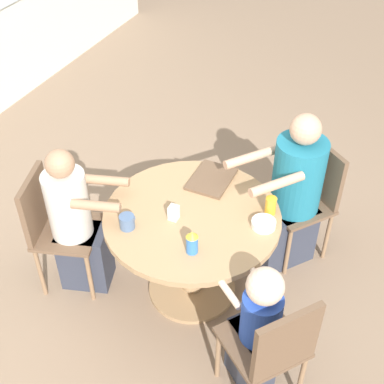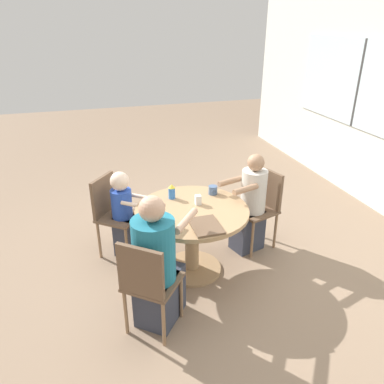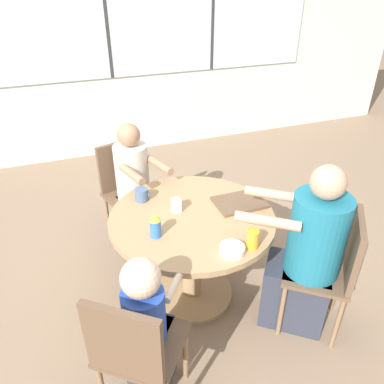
{
  "view_description": "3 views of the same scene",
  "coord_description": "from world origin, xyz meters",
  "px_view_note": "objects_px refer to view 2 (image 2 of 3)",
  "views": [
    {
      "loc": [
        -2.2,
        -1.0,
        2.93
      ],
      "look_at": [
        0.0,
        0.0,
        0.89
      ],
      "focal_mm": 50.0,
      "sensor_mm": 36.0,
      "label": 1
    },
    {
      "loc": [
        3.05,
        -0.89,
        2.37
      ],
      "look_at": [
        0.0,
        0.0,
        0.89
      ],
      "focal_mm": 35.0,
      "sensor_mm": 36.0,
      "label": 2
    },
    {
      "loc": [
        -0.72,
        -1.91,
        2.1
      ],
      "look_at": [
        0.0,
        0.0,
        0.89
      ],
      "focal_mm": 35.0,
      "sensor_mm": 36.0,
      "label": 3
    }
  ],
  "objects_px": {
    "person_woman_green_shirt": "(250,207)",
    "person_toddler": "(125,217)",
    "juice_glass": "(152,220)",
    "chair_for_woman_green_shirt": "(262,202)",
    "coffee_mug": "(213,190)",
    "chair_for_man_blue_shirt": "(147,280)",
    "chair_for_toddler": "(112,209)",
    "bowl_white_shallow": "(149,217)",
    "person_man_blue_shirt": "(157,268)",
    "sippy_cup": "(172,191)",
    "milk_carton_small": "(198,200)"
  },
  "relations": [
    {
      "from": "person_toddler",
      "to": "coffee_mug",
      "type": "bearing_deg",
      "value": 114.99
    },
    {
      "from": "chair_for_toddler",
      "to": "bowl_white_shallow",
      "type": "bearing_deg",
      "value": 62.32
    },
    {
      "from": "chair_for_woman_green_shirt",
      "to": "juice_glass",
      "type": "height_order",
      "value": "chair_for_woman_green_shirt"
    },
    {
      "from": "chair_for_woman_green_shirt",
      "to": "person_toddler",
      "type": "height_order",
      "value": "person_toddler"
    },
    {
      "from": "person_man_blue_shirt",
      "to": "person_toddler",
      "type": "height_order",
      "value": "person_man_blue_shirt"
    },
    {
      "from": "bowl_white_shallow",
      "to": "coffee_mug",
      "type": "bearing_deg",
      "value": 114.98
    },
    {
      "from": "person_woman_green_shirt",
      "to": "sippy_cup",
      "type": "height_order",
      "value": "person_woman_green_shirt"
    },
    {
      "from": "milk_carton_small",
      "to": "bowl_white_shallow",
      "type": "height_order",
      "value": "milk_carton_small"
    },
    {
      "from": "person_woman_green_shirt",
      "to": "juice_glass",
      "type": "bearing_deg",
      "value": 93.54
    },
    {
      "from": "chair_for_man_blue_shirt",
      "to": "sippy_cup",
      "type": "xyz_separation_m",
      "value": [
        -1.0,
        0.44,
        0.25
      ]
    },
    {
      "from": "sippy_cup",
      "to": "milk_carton_small",
      "type": "bearing_deg",
      "value": 46.56
    },
    {
      "from": "person_woman_green_shirt",
      "to": "person_toddler",
      "type": "xyz_separation_m",
      "value": [
        -0.25,
        -1.33,
        -0.04
      ]
    },
    {
      "from": "juice_glass",
      "to": "bowl_white_shallow",
      "type": "height_order",
      "value": "juice_glass"
    },
    {
      "from": "coffee_mug",
      "to": "sippy_cup",
      "type": "relative_size",
      "value": 0.63
    },
    {
      "from": "juice_glass",
      "to": "person_toddler",
      "type": "bearing_deg",
      "value": -165.95
    },
    {
      "from": "chair_for_man_blue_shirt",
      "to": "person_woman_green_shirt",
      "type": "height_order",
      "value": "person_woman_green_shirt"
    },
    {
      "from": "person_woman_green_shirt",
      "to": "coffee_mug",
      "type": "bearing_deg",
      "value": 67.76
    },
    {
      "from": "chair_for_woman_green_shirt",
      "to": "chair_for_toddler",
      "type": "xyz_separation_m",
      "value": [
        -0.3,
        -1.61,
        0.0
      ]
    },
    {
      "from": "person_toddler",
      "to": "milk_carton_small",
      "type": "distance_m",
      "value": 0.84
    },
    {
      "from": "chair_for_woman_green_shirt",
      "to": "chair_for_toddler",
      "type": "bearing_deg",
      "value": 62.38
    },
    {
      "from": "person_man_blue_shirt",
      "to": "sippy_cup",
      "type": "xyz_separation_m",
      "value": [
        -0.87,
        0.34,
        0.25
      ]
    },
    {
      "from": "chair_for_man_blue_shirt",
      "to": "person_woman_green_shirt",
      "type": "xyz_separation_m",
      "value": [
        -0.94,
        1.3,
        -0.02
      ]
    },
    {
      "from": "person_toddler",
      "to": "milk_carton_small",
      "type": "xyz_separation_m",
      "value": [
        0.39,
        0.69,
        0.29
      ]
    },
    {
      "from": "person_man_blue_shirt",
      "to": "chair_for_man_blue_shirt",
      "type": "bearing_deg",
      "value": -90.0
    },
    {
      "from": "bowl_white_shallow",
      "to": "chair_for_toddler",
      "type": "bearing_deg",
      "value": -155.85
    },
    {
      "from": "bowl_white_shallow",
      "to": "chair_for_man_blue_shirt",
      "type": "bearing_deg",
      "value": -12.46
    },
    {
      "from": "person_toddler",
      "to": "chair_for_man_blue_shirt",
      "type": "bearing_deg",
      "value": 39.51
    },
    {
      "from": "person_toddler",
      "to": "juice_glass",
      "type": "relative_size",
      "value": 8.25
    },
    {
      "from": "coffee_mug",
      "to": "sippy_cup",
      "type": "xyz_separation_m",
      "value": [
        -0.02,
        -0.43,
        0.03
      ]
    },
    {
      "from": "person_woman_green_shirt",
      "to": "chair_for_toddler",
      "type": "bearing_deg",
      "value": 59.48
    },
    {
      "from": "person_man_blue_shirt",
      "to": "chair_for_toddler",
      "type": "bearing_deg",
      "value": 140.91
    },
    {
      "from": "person_toddler",
      "to": "coffee_mug",
      "type": "distance_m",
      "value": 0.97
    },
    {
      "from": "chair_for_woman_green_shirt",
      "to": "person_toddler",
      "type": "distance_m",
      "value": 1.5
    },
    {
      "from": "coffee_mug",
      "to": "bowl_white_shallow",
      "type": "height_order",
      "value": "coffee_mug"
    },
    {
      "from": "person_man_blue_shirt",
      "to": "coffee_mug",
      "type": "xyz_separation_m",
      "value": [
        -0.85,
        0.77,
        0.22
      ]
    },
    {
      "from": "chair_for_man_blue_shirt",
      "to": "milk_carton_small",
      "type": "bearing_deg",
      "value": 89.09
    },
    {
      "from": "juice_glass",
      "to": "chair_for_toddler",
      "type": "bearing_deg",
      "value": -159.36
    },
    {
      "from": "chair_for_man_blue_shirt",
      "to": "juice_glass",
      "type": "xyz_separation_m",
      "value": [
        -0.51,
        0.14,
        0.23
      ]
    },
    {
      "from": "chair_for_man_blue_shirt",
      "to": "person_woman_green_shirt",
      "type": "bearing_deg",
      "value": 74.5
    },
    {
      "from": "person_woman_green_shirt",
      "to": "sippy_cup",
      "type": "bearing_deg",
      "value": 68.87
    },
    {
      "from": "coffee_mug",
      "to": "juice_glass",
      "type": "relative_size",
      "value": 0.83
    },
    {
      "from": "sippy_cup",
      "to": "chair_for_toddler",
      "type": "bearing_deg",
      "value": -115.69
    },
    {
      "from": "person_toddler",
      "to": "coffee_mug",
      "type": "xyz_separation_m",
      "value": [
        0.21,
        0.9,
        0.29
      ]
    },
    {
      "from": "chair_for_woman_green_shirt",
      "to": "coffee_mug",
      "type": "bearing_deg",
      "value": 73.88
    },
    {
      "from": "sippy_cup",
      "to": "milk_carton_small",
      "type": "xyz_separation_m",
      "value": [
        0.2,
        0.21,
        -0.03
      ]
    },
    {
      "from": "person_man_blue_shirt",
      "to": "juice_glass",
      "type": "relative_size",
      "value": 10.17
    },
    {
      "from": "chair_for_man_blue_shirt",
      "to": "person_toddler",
      "type": "distance_m",
      "value": 1.2
    },
    {
      "from": "chair_for_man_blue_shirt",
      "to": "person_man_blue_shirt",
      "type": "distance_m",
      "value": 0.17
    },
    {
      "from": "person_man_blue_shirt",
      "to": "bowl_white_shallow",
      "type": "relative_size",
      "value": 8.1
    },
    {
      "from": "coffee_mug",
      "to": "juice_glass",
      "type": "bearing_deg",
      "value": -57.2
    }
  ]
}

